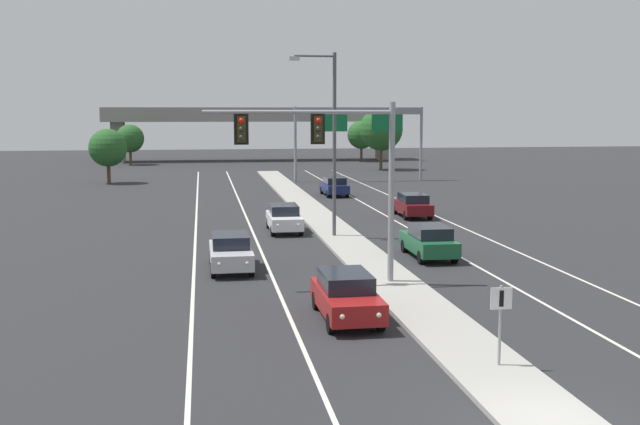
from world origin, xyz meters
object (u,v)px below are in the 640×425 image
(median_sign_post, at_px, (501,313))
(car_oncoming_red, at_px, (346,295))
(car_receding_darkred, at_px, (412,205))
(highway_sign_gantry, at_px, (359,120))
(car_oncoming_white, at_px, (284,218))
(tree_far_right_b, at_px, (361,135))
(tree_far_right_a, at_px, (381,129))
(street_lamp_median, at_px, (330,134))
(tree_far_left_c, at_px, (130,139))
(car_oncoming_silver, at_px, (231,252))
(overhead_signal_mast, at_px, (333,154))
(car_receding_green, at_px, (429,241))
(car_receding_navy, at_px, (334,186))
(tree_far_left_a, at_px, (108,148))

(median_sign_post, relative_size, car_oncoming_red, 0.49)
(car_receding_darkred, relative_size, highway_sign_gantry, 0.34)
(median_sign_post, xyz_separation_m, car_oncoming_white, (-3.16, 24.79, -0.77))
(tree_far_right_b, distance_m, tree_far_right_a, 16.09)
(car_receding_darkred, bearing_deg, street_lamp_median, -132.21)
(tree_far_left_c, bearing_deg, car_oncoming_silver, -81.43)
(car_oncoming_silver, relative_size, tree_far_right_a, 0.59)
(street_lamp_median, relative_size, car_oncoming_white, 2.23)
(car_oncoming_red, distance_m, car_receding_darkred, 25.70)
(car_receding_darkred, bearing_deg, car_oncoming_red, -110.77)
(car_oncoming_red, relative_size, car_receding_darkred, 0.99)
(median_sign_post, xyz_separation_m, street_lamp_median, (-0.87, 22.14, 4.21))
(car_oncoming_silver, relative_size, tree_far_right_b, 0.77)
(overhead_signal_mast, distance_m, car_receding_green, 8.91)
(overhead_signal_mast, height_order, tree_far_right_b, overhead_signal_mast)
(median_sign_post, height_order, tree_far_right_b, tree_far_right_b)
(street_lamp_median, height_order, car_receding_navy, street_lamp_median)
(median_sign_post, bearing_deg, car_receding_green, 79.72)
(car_oncoming_silver, bearing_deg, car_oncoming_red, -67.95)
(car_oncoming_silver, distance_m, tree_far_left_a, 44.52)
(car_oncoming_white, bearing_deg, car_oncoming_red, -89.91)
(car_oncoming_red, xyz_separation_m, car_receding_navy, (6.21, 37.63, 0.00))
(car_receding_green, bearing_deg, car_receding_navy, 89.53)
(car_oncoming_silver, bearing_deg, tree_far_left_a, 103.35)
(car_receding_green, bearing_deg, tree_far_left_a, 115.28)
(tree_far_right_b, bearing_deg, street_lamp_median, -103.49)
(car_receding_darkred, bearing_deg, car_oncoming_white, -151.80)
(car_oncoming_silver, xyz_separation_m, car_receding_navy, (9.75, 28.89, 0.00))
(car_receding_navy, xyz_separation_m, tree_far_right_b, (11.60, 43.66, 2.97))
(car_receding_darkred, distance_m, tree_far_left_c, 59.64)
(tree_far_left_c, height_order, tree_far_right_b, tree_far_right_b)
(car_receding_navy, bearing_deg, overhead_signal_mast, -100.08)
(overhead_signal_mast, relative_size, median_sign_post, 3.43)
(car_receding_darkred, distance_m, car_receding_navy, 13.90)
(median_sign_post, bearing_deg, tree_far_left_c, 101.52)
(car_receding_darkred, bearing_deg, tree_far_left_c, 112.94)
(tree_far_right_a, bearing_deg, median_sign_post, -100.94)
(median_sign_post, bearing_deg, car_oncoming_silver, 114.83)
(tree_far_left_a, xyz_separation_m, tree_far_right_b, (31.61, 29.31, 0.29))
(car_receding_green, bearing_deg, highway_sign_gantry, 82.89)
(car_oncoming_red, height_order, tree_far_right_b, tree_far_right_b)
(street_lamp_median, bearing_deg, overhead_signal_mast, -99.17)
(car_oncoming_white, height_order, car_receding_darkred, same)
(tree_far_left_a, distance_m, tree_far_right_b, 43.10)
(car_oncoming_red, height_order, car_oncoming_white, same)
(overhead_signal_mast, distance_m, tree_far_left_c, 75.50)
(overhead_signal_mast, relative_size, car_oncoming_white, 1.69)
(overhead_signal_mast, bearing_deg, highway_sign_gantry, 76.90)
(tree_far_right_b, xyz_separation_m, tree_far_right_a, (-0.97, -16.03, 1.13))
(highway_sign_gantry, bearing_deg, tree_far_left_a, 176.93)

